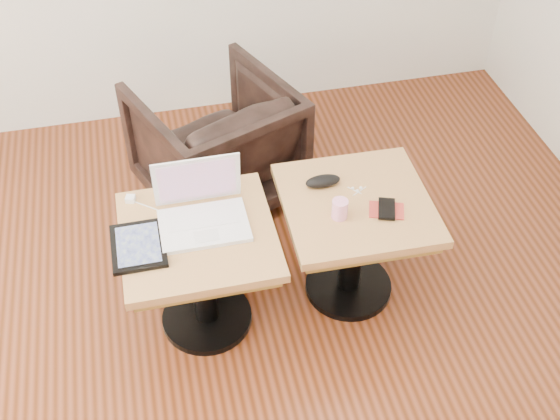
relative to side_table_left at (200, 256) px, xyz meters
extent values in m
cylinder|color=black|center=(0.00, 0.00, -0.40)|extent=(0.40, 0.40, 0.03)
cylinder|color=black|center=(0.00, 0.00, -0.14)|extent=(0.10, 0.10, 0.49)
cube|color=brown|center=(0.00, 0.00, 0.08)|extent=(0.57, 0.57, 0.04)
cube|color=olive|center=(0.00, 0.00, 0.12)|extent=(0.61, 0.61, 0.04)
cylinder|color=black|center=(0.67, 0.03, -0.40)|extent=(0.40, 0.40, 0.03)
cylinder|color=black|center=(0.67, 0.03, -0.14)|extent=(0.10, 0.10, 0.49)
cube|color=brown|center=(0.67, 0.03, 0.08)|extent=(0.58, 0.58, 0.04)
cube|color=olive|center=(0.67, 0.03, 0.12)|extent=(0.63, 0.63, 0.04)
cube|color=white|center=(0.03, 0.02, 0.15)|extent=(0.35, 0.25, 0.02)
cube|color=silver|center=(0.03, 0.06, 0.16)|extent=(0.29, 0.12, 0.00)
cube|color=silver|center=(0.03, -0.05, 0.16)|extent=(0.10, 0.06, 0.00)
cube|color=white|center=(0.03, 0.16, 0.28)|extent=(0.35, 0.04, 0.24)
cube|color=brown|center=(0.03, 0.16, 0.28)|extent=(0.31, 0.02, 0.20)
cube|color=black|center=(-0.24, -0.03, 0.15)|extent=(0.21, 0.26, 0.02)
cube|color=#191E38|center=(-0.24, -0.03, 0.16)|extent=(0.17, 0.22, 0.00)
cube|color=white|center=(-0.25, 0.25, 0.15)|extent=(0.05, 0.05, 0.02)
ellipsoid|color=black|center=(0.56, 0.16, 0.16)|extent=(0.15, 0.07, 0.05)
cylinder|color=#F24290|center=(0.58, -0.04, 0.18)|extent=(0.09, 0.09, 0.08)
sphere|color=white|center=(0.69, 0.09, 0.15)|extent=(0.01, 0.01, 0.01)
sphere|color=white|center=(0.71, 0.10, 0.15)|extent=(0.01, 0.01, 0.01)
sphere|color=white|center=(0.68, 0.11, 0.15)|extent=(0.01, 0.01, 0.01)
cylinder|color=white|center=(0.69, 0.09, 0.14)|extent=(0.07, 0.04, 0.00)
cube|color=maroon|center=(0.77, -0.05, 0.14)|extent=(0.17, 0.14, 0.01)
cube|color=black|center=(0.77, -0.05, 0.15)|extent=(0.11, 0.14, 0.01)
imported|color=black|center=(0.20, 0.85, -0.09)|extent=(0.93, 0.94, 0.66)
camera|label=1|loc=(-0.12, -1.99, 2.11)|focal=45.00mm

